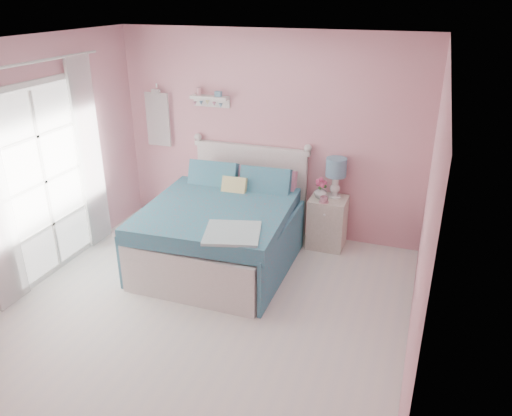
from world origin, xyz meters
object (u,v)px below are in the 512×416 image
Objects in this scene: nightstand at (327,222)px; teacup at (324,199)px; bed at (224,229)px; table_lamp at (336,170)px; vase at (320,192)px.

teacup is at bearing -102.52° from nightstand.
bed reaches higher than table_lamp.
nightstand is at bearing 77.48° from teacup.
vase is (0.98, 0.75, 0.33)m from bed.
table_lamp is at bearing 54.13° from nightstand.
vase is at bearing -171.05° from nightstand.
bed is 1.28m from vase.
table_lamp is 5.19× the size of teacup.
bed is 21.24× the size of teacup.
vase reaches higher than nightstand.
vase is at bearing 34.22° from bed.
nightstand is 0.68m from table_lamp.
bed is 1.33m from nightstand.
teacup is at bearing -111.50° from table_lamp.
teacup is at bearing -59.96° from vase.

